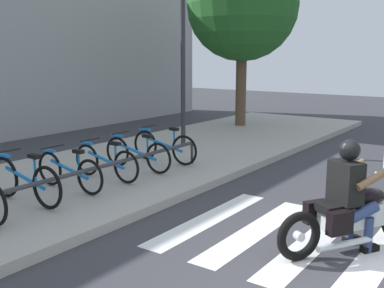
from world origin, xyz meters
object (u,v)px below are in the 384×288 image
object	(u,v)px
bicycle_5	(106,162)
street_lamp	(183,44)
bicycle_6	(137,153)
tree_near_rack	(243,5)
bicycle_4	(69,171)
bike_rack	(70,176)
bicycle_7	(164,146)
rider	(350,188)
motorcycle	(354,215)
bicycle_3	(25,180)

from	to	relation	value
bicycle_5	street_lamp	size ratio (longest dim) A/B	0.36
bicycle_6	tree_near_rack	xyz separation A→B (m)	(6.51, 1.34, 3.47)
bicycle_4	bike_rack	size ratio (longest dim) A/B	0.25
bicycle_6	bicycle_7	distance (m)	0.86
rider	bicycle_5	xyz separation A→B (m)	(0.24, 4.52, -0.33)
tree_near_rack	motorcycle	bearing A→B (deg)	-141.95
rider	bicycle_7	bearing A→B (deg)	66.63
bicycle_5	bicycle_6	size ratio (longest dim) A/B	0.95
bicycle_4	motorcycle	bearing A→B (deg)	-81.51
motorcycle	bicycle_5	size ratio (longest dim) A/B	1.22
bicycle_3	street_lamp	size ratio (longest dim) A/B	0.38
motorcycle	tree_near_rack	bearing A→B (deg)	38.05
motorcycle	tree_near_rack	xyz separation A→B (m)	(7.54, 5.90, 3.51)
bicycle_6	bike_rack	bearing A→B (deg)	-165.48
street_lamp	bicycle_7	bearing A→B (deg)	-154.38
rider	bicycle_6	size ratio (longest dim) A/B	0.84
bicycle_3	bicycle_4	distance (m)	0.86
bicycle_3	motorcycle	bearing A→B (deg)	-71.37
bicycle_3	bicycle_7	size ratio (longest dim) A/B	1.01
street_lamp	tree_near_rack	bearing A→B (deg)	6.17
bicycle_3	rider	bearing A→B (deg)	-71.96
bicycle_5	bicycle_6	xyz separation A→B (m)	(0.86, 0.00, 0.01)
bicycle_4	tree_near_rack	distance (m)	9.03
bicycle_3	bike_rack	size ratio (longest dim) A/B	0.26
bicycle_4	street_lamp	size ratio (longest dim) A/B	0.36
bike_rack	tree_near_rack	world-z (taller)	tree_near_rack
bike_rack	bicycle_5	bearing A→B (deg)	23.35
bicycle_4	bicycle_5	size ratio (longest dim) A/B	1.00
bicycle_6	street_lamp	distance (m)	3.69
bicycle_4	bicycle_5	distance (m)	0.86
bicycle_3	bicycle_4	world-z (taller)	bicycle_3
rider	bicycle_3	bearing A→B (deg)	108.04
bicycle_3	bike_rack	bearing A→B (deg)	-52.27
bicycle_7	street_lamp	xyz separation A→B (m)	(1.95, 0.94, 2.19)
motorcycle	bicycle_5	bearing A→B (deg)	87.81
bicycle_7	bike_rack	size ratio (longest dim) A/B	0.26
bicycle_7	street_lamp	distance (m)	3.08
rider	bicycle_4	size ratio (longest dim) A/B	0.88
street_lamp	tree_near_rack	distance (m)	3.93
rider	bicycle_7	size ratio (longest dim) A/B	0.84
rider	street_lamp	distance (m)	6.97
motorcycle	bike_rack	distance (m)	4.16
motorcycle	rider	bearing A→B (deg)	146.52
rider	bicycle_7	xyz separation A→B (m)	(1.95, 4.52, -0.31)
bicycle_3	bicycle_6	xyz separation A→B (m)	(2.57, 0.00, -0.02)
rider	street_lamp	bearing A→B (deg)	54.40
bicycle_5	tree_near_rack	distance (m)	8.25
rider	bicycle_4	bearing A→B (deg)	97.76
bicycle_7	street_lamp	size ratio (longest dim) A/B	0.38
bicycle_7	motorcycle	bearing A→B (deg)	-112.47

